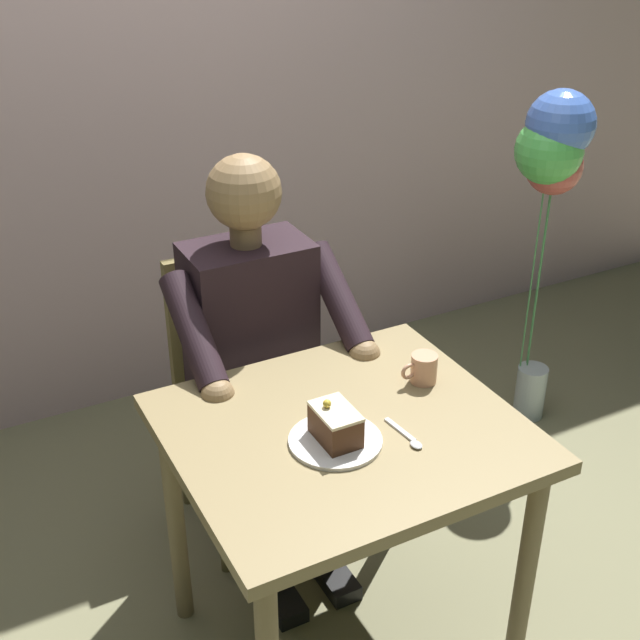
% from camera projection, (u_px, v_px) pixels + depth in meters
% --- Properties ---
extents(cafe_rear_panel, '(6.40, 0.12, 3.00)m').
position_uv_depth(cafe_rear_panel, '(127.00, 15.00, 2.91)').
color(cafe_rear_panel, '#CAAAB0').
rests_on(cafe_rear_panel, ground).
extents(dining_table, '(0.83, 0.74, 0.76)m').
position_uv_depth(dining_table, '(344.00, 462.00, 2.08)').
color(dining_table, olive).
rests_on(dining_table, ground).
extents(chair, '(0.42, 0.42, 0.91)m').
position_uv_depth(chair, '(241.00, 380.00, 2.67)').
color(chair, olive).
rests_on(chair, ground).
extents(seated_person, '(0.53, 0.58, 1.28)m').
position_uv_depth(seated_person, '(261.00, 361.00, 2.46)').
color(seated_person, black).
rests_on(seated_person, ground).
extents(dessert_plate, '(0.22, 0.22, 0.01)m').
position_uv_depth(dessert_plate, '(335.00, 441.00, 1.97)').
color(dessert_plate, white).
rests_on(dessert_plate, dining_table).
extents(cake_slice, '(0.09, 0.13, 0.10)m').
position_uv_depth(cake_slice, '(335.00, 424.00, 1.94)').
color(cake_slice, '#4C2C18').
rests_on(cake_slice, dessert_plate).
extents(coffee_cup, '(0.11, 0.07, 0.08)m').
position_uv_depth(coffee_cup, '(423.00, 368.00, 2.18)').
color(coffee_cup, tan).
rests_on(coffee_cup, dining_table).
extents(dessert_spoon, '(0.03, 0.14, 0.01)m').
position_uv_depth(dessert_spoon, '(409.00, 438.00, 1.98)').
color(dessert_spoon, silver).
rests_on(dessert_spoon, dining_table).
extents(balloon_display, '(0.27, 0.25, 1.30)m').
position_uv_depth(balloon_display, '(552.00, 168.00, 2.92)').
color(balloon_display, '#B2C1C6').
rests_on(balloon_display, ground).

